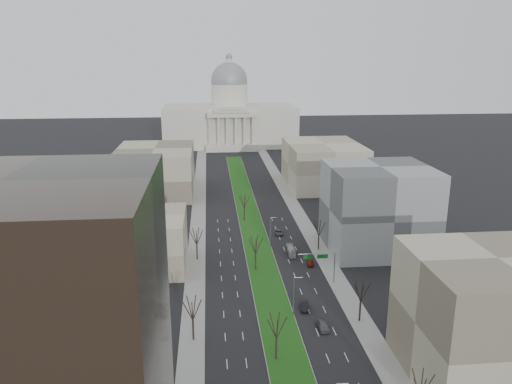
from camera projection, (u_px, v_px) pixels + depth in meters
ground at (250, 220)px, 168.08m from camera, size 600.00×600.00×0.00m
median at (251, 221)px, 167.08m from camera, size 8.00×222.03×0.20m
sidewalk_left at (197, 250)px, 142.45m from camera, size 5.00×330.00×0.15m
sidewalk_right at (317, 246)px, 145.66m from camera, size 5.00×330.00×0.15m
capitol at (230, 118)px, 307.40m from camera, size 80.00×46.00×55.00m
building_glass_tower at (21, 338)px, 61.47m from camera, size 34.00×30.00×40.00m
building_beige_left at (135, 241)px, 129.60m from camera, size 26.00×22.00×14.00m
building_tan_right at (490, 319)px, 83.71m from camera, size 26.00×24.00×22.00m
building_grey_right at (378, 208)px, 141.14m from camera, size 28.00×26.00×24.00m
building_far_left at (155, 170)px, 200.90m from camera, size 30.00×40.00×18.00m
building_far_right at (323, 164)px, 212.12m from camera, size 30.00×40.00×18.00m
tree_left_mid at (192, 308)px, 95.52m from camera, size 5.40×5.40×9.72m
tree_left_far at (197, 236)px, 133.97m from camera, size 5.28×5.28×9.50m
tree_right_near at (421, 384)px, 73.79m from camera, size 5.16×5.16×9.29m
tree_right_mid at (361, 290)px, 102.47m from camera, size 5.52×5.52×9.94m
tree_right_far at (319, 228)px, 141.05m from camera, size 5.04×5.04×9.07m
tree_median_a at (277, 325)px, 89.23m from camera, size 5.40×5.40×9.72m
tree_median_b at (256, 244)px, 127.64m from camera, size 5.40×5.40×9.72m
tree_median_c at (244, 201)px, 166.05m from camera, size 5.40×5.40×9.72m
streetlamp_median_b at (294, 296)px, 104.74m from camera, size 1.90×0.20×9.16m
streetlamp_median_c at (271, 232)px, 143.15m from camera, size 1.90×0.20×9.16m
mast_arm_signs at (324, 261)px, 119.72m from camera, size 9.12×0.24×8.09m
car_grey_near at (323, 325)px, 101.18m from camera, size 2.05×4.86×1.64m
car_black at (304, 306)px, 109.10m from camera, size 2.32×4.83×1.53m
car_red at (310, 263)px, 132.20m from camera, size 2.49×4.70×1.30m
car_grey_far at (279, 232)px, 154.90m from camera, size 2.57×4.87×1.31m
box_van at (291, 251)px, 139.26m from camera, size 2.06×7.76×2.15m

